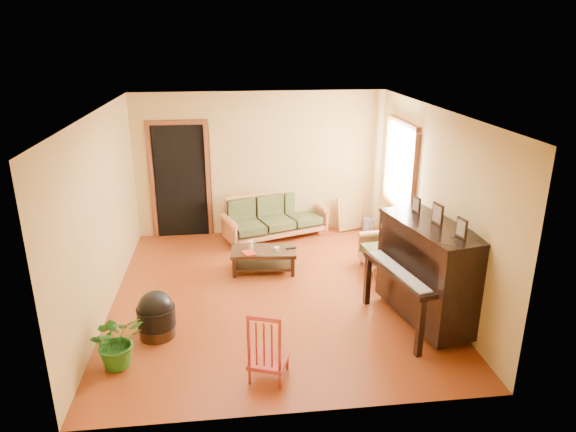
{
  "coord_description": "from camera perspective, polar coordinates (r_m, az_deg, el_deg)",
  "views": [
    {
      "loc": [
        -0.57,
        -6.58,
        3.51
      ],
      "look_at": [
        0.23,
        0.2,
        1.1
      ],
      "focal_mm": 32.0,
      "sensor_mm": 36.0,
      "label": 1
    }
  ],
  "objects": [
    {
      "name": "leaning_frame",
      "position": [
        9.75,
        6.86,
        0.3
      ],
      "size": [
        0.51,
        0.27,
        0.67
      ],
      "primitive_type": "cube",
      "rotation": [
        0.0,
        0.0,
        0.34
      ],
      "color": "gold",
      "rests_on": "floor"
    },
    {
      "name": "window",
      "position": [
        8.59,
        12.41,
        5.46
      ],
      "size": [
        0.12,
        1.36,
        1.46
      ],
      "primitive_type": "cube",
      "color": "white",
      "rests_on": "right_wall"
    },
    {
      "name": "ceramic_crock",
      "position": [
        9.84,
        8.9,
        -0.94
      ],
      "size": [
        0.21,
        0.21,
        0.25
      ],
      "primitive_type": "cylinder",
      "rotation": [
        0.0,
        0.0,
        0.07
      ],
      "color": "#354DA1",
      "rests_on": "floor"
    },
    {
      "name": "potted_plant",
      "position": [
        6.14,
        -18.45,
        -12.99
      ],
      "size": [
        0.73,
        0.69,
        0.64
      ],
      "primitive_type": "imported",
      "rotation": [
        0.0,
        0.0,
        0.41
      ],
      "color": "#215C1A",
      "rests_on": "floor"
    },
    {
      "name": "glass_jar",
      "position": [
        7.93,
        -1.29,
        -3.69
      ],
      "size": [
        0.11,
        0.11,
        0.06
      ],
      "primitive_type": "cylinder",
      "rotation": [
        0.0,
        0.0,
        -0.32
      ],
      "color": "silver",
      "rests_on": "coffee_table"
    },
    {
      "name": "doorway",
      "position": [
        9.43,
        -11.86,
        3.75
      ],
      "size": [
        1.08,
        0.16,
        2.05
      ],
      "primitive_type": "cube",
      "color": "black",
      "rests_on": "floor"
    },
    {
      "name": "sofa",
      "position": [
        9.29,
        -1.4,
        -0.12
      ],
      "size": [
        2.01,
        1.35,
        0.8
      ],
      "primitive_type": "cube",
      "rotation": [
        0.0,
        0.0,
        0.34
      ],
      "color": "#A6653D",
      "rests_on": "floor"
    },
    {
      "name": "red_chair",
      "position": [
        5.62,
        -2.18,
        -13.98
      ],
      "size": [
        0.51,
        0.53,
        0.83
      ],
      "primitive_type": "cube",
      "rotation": [
        0.0,
        0.0,
        -0.36
      ],
      "color": "maroon",
      "rests_on": "floor"
    },
    {
      "name": "footstool",
      "position": [
        6.61,
        -14.39,
        -11.08
      ],
      "size": [
        0.51,
        0.51,
        0.44
      ],
      "primitive_type": "cylinder",
      "rotation": [
        0.0,
        0.0,
        0.1
      ],
      "color": "black",
      "rests_on": "floor"
    },
    {
      "name": "candle",
      "position": [
        8.04,
        -4.15,
        -3.17
      ],
      "size": [
        0.09,
        0.09,
        0.12
      ],
      "primitive_type": "cylinder",
      "rotation": [
        0.0,
        0.0,
        0.38
      ],
      "color": "white",
      "rests_on": "coffee_table"
    },
    {
      "name": "floor",
      "position": [
        7.48,
        -1.58,
        -8.56
      ],
      "size": [
        5.0,
        5.0,
        0.0
      ],
      "primitive_type": "plane",
      "color": "maroon",
      "rests_on": "ground"
    },
    {
      "name": "coffee_table",
      "position": [
        8.07,
        -2.71,
        -4.92
      ],
      "size": [
        1.04,
        0.63,
        0.36
      ],
      "primitive_type": "cube",
      "rotation": [
        0.0,
        0.0,
        -0.08
      ],
      "color": "black",
      "rests_on": "floor"
    },
    {
      "name": "remote",
      "position": [
        8.02,
        0.35,
        -3.57
      ],
      "size": [
        0.17,
        0.07,
        0.02
      ],
      "primitive_type": "cube",
      "rotation": [
        0.0,
        0.0,
        0.15
      ],
      "color": "black",
      "rests_on": "coffee_table"
    },
    {
      "name": "piano",
      "position": [
        6.73,
        15.29,
        -6.25
      ],
      "size": [
        1.19,
        1.67,
        1.34
      ],
      "primitive_type": "cube",
      "rotation": [
        0.0,
        0.0,
        0.21
      ],
      "color": "black",
      "rests_on": "floor"
    },
    {
      "name": "book",
      "position": [
        7.83,
        -4.93,
        -4.22
      ],
      "size": [
        0.24,
        0.27,
        0.02
      ],
      "primitive_type": "imported",
      "rotation": [
        0.0,
        0.0,
        0.38
      ],
      "color": "maroon",
      "rests_on": "coffee_table"
    },
    {
      "name": "armchair",
      "position": [
        8.18,
        10.72,
        -3.35
      ],
      "size": [
        0.84,
        0.87,
        0.78
      ],
      "primitive_type": "cube",
      "rotation": [
        0.0,
        0.0,
        0.14
      ],
      "color": "#A6653D",
      "rests_on": "floor"
    }
  ]
}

